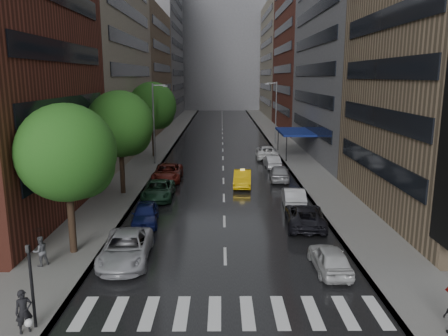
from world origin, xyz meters
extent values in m
plane|color=gray|center=(0.00, 0.00, 0.00)|extent=(220.00, 220.00, 0.00)
cube|color=black|center=(0.00, 50.00, 0.01)|extent=(14.00, 140.00, 0.01)
cube|color=gray|center=(-9.00, 50.00, 0.07)|extent=(4.00, 140.00, 0.15)
cube|color=gray|center=(9.00, 50.00, 0.07)|extent=(4.00, 140.00, 0.15)
cube|color=silver|center=(-6.10, -2.00, 0.01)|extent=(0.55, 2.80, 0.01)
cube|color=silver|center=(-4.70, -2.00, 0.01)|extent=(0.55, 2.80, 0.01)
cube|color=silver|center=(-3.30, -2.00, 0.01)|extent=(0.55, 2.80, 0.01)
cube|color=silver|center=(-1.90, -2.00, 0.01)|extent=(0.55, 2.80, 0.01)
cube|color=silver|center=(-0.50, -2.00, 0.01)|extent=(0.55, 2.80, 0.01)
cube|color=silver|center=(0.90, -2.00, 0.01)|extent=(0.55, 2.80, 0.01)
cube|color=silver|center=(2.30, -2.00, 0.01)|extent=(0.55, 2.80, 0.01)
cube|color=silver|center=(3.70, -2.00, 0.01)|extent=(0.55, 2.80, 0.01)
cube|color=silver|center=(5.10, -2.00, 0.01)|extent=(0.55, 2.80, 0.01)
cube|color=silver|center=(6.50, -2.00, 0.01)|extent=(0.55, 2.80, 0.01)
cube|color=maroon|center=(-15.00, 12.00, 13.00)|extent=(8.00, 20.00, 26.00)
cube|color=gray|center=(-15.00, 36.00, 17.00)|extent=(8.00, 28.00, 34.00)
cube|color=#937A5B|center=(-15.00, 64.00, 11.00)|extent=(8.00, 28.00, 22.00)
cube|color=slate|center=(-15.00, 94.00, 19.00)|extent=(8.00, 32.00, 38.00)
cube|color=slate|center=(15.00, 36.00, 12.00)|extent=(8.00, 28.00, 24.00)
cube|color=maroon|center=(15.00, 64.00, 18.00)|extent=(8.00, 28.00, 36.00)
cube|color=gray|center=(15.00, 94.00, 14.00)|extent=(8.00, 32.00, 28.00)
cube|color=slate|center=(0.00, 118.00, 16.00)|extent=(40.00, 14.00, 32.00)
cylinder|color=#382619|center=(-8.60, 4.35, 2.35)|extent=(0.40, 0.40, 4.69)
sphere|color=#1E5116|center=(-8.60, 4.35, 5.86)|extent=(5.36, 5.36, 5.36)
cylinder|color=#382619|center=(-8.60, 17.15, 2.42)|extent=(0.40, 0.40, 4.84)
sphere|color=#1E5116|center=(-8.60, 17.15, 6.05)|extent=(5.53, 5.53, 5.53)
cylinder|color=#382619|center=(-8.60, 34.75, 2.55)|extent=(0.40, 0.40, 5.10)
sphere|color=#1E5116|center=(-8.60, 34.75, 6.38)|extent=(5.83, 5.83, 5.83)
imported|color=#DFA80B|center=(1.73, 19.93, 0.74)|extent=(1.85, 4.58, 1.48)
imported|color=#A8A8AD|center=(-5.40, 3.33, 0.76)|extent=(2.84, 5.64, 1.53)
imported|color=#0E1545|center=(-5.40, 9.49, 0.73)|extent=(2.15, 4.43, 1.46)
imported|color=#1C3D29|center=(-5.40, 15.87, 0.73)|extent=(2.52, 5.29, 1.46)
imported|color=#5E1912|center=(-5.40, 22.18, 0.80)|extent=(2.70, 5.77, 1.60)
imported|color=silver|center=(5.40, 2.07, 0.69)|extent=(1.73, 4.11, 1.39)
imported|color=black|center=(5.40, 8.95, 0.74)|extent=(2.93, 5.54, 1.48)
imported|color=#AFB1B5|center=(5.40, 13.66, 0.75)|extent=(1.87, 4.64, 1.50)
imported|color=gray|center=(5.40, 22.11, 0.78)|extent=(2.26, 4.76, 1.57)
imported|color=#9F9FA4|center=(5.40, 28.27, 0.69)|extent=(1.64, 4.26, 1.39)
imported|color=silver|center=(5.40, 33.83, 0.78)|extent=(2.83, 5.74, 1.57)
imported|color=black|center=(-7.84, -3.62, 1.02)|extent=(0.76, 0.70, 1.75)
sphere|color=white|center=(-7.64, -3.72, 0.60)|extent=(0.32, 0.32, 0.32)
imported|color=#525357|center=(-9.68, 2.49, 0.96)|extent=(0.99, 0.98, 1.61)
imported|color=black|center=(-9.68, 2.49, 1.80)|extent=(0.96, 0.98, 0.88)
cylinder|color=black|center=(-7.60, -3.26, 1.75)|extent=(0.12, 0.12, 3.20)
imported|color=black|center=(-7.60, -3.26, 3.15)|extent=(0.18, 0.15, 0.90)
cylinder|color=gray|center=(-7.80, 30.00, 4.65)|extent=(0.18, 0.18, 9.00)
cube|color=gray|center=(-6.40, 30.00, 8.85)|extent=(0.50, 0.22, 0.16)
cylinder|color=gray|center=(7.80, 45.00, 4.65)|extent=(0.18, 0.18, 9.00)
cube|color=gray|center=(6.40, 45.00, 8.85)|extent=(0.50, 0.22, 0.16)
cube|color=navy|center=(9.00, 35.00, 3.15)|extent=(4.00, 8.00, 0.25)
cylinder|color=black|center=(7.40, 31.20, 1.65)|extent=(0.12, 0.12, 3.00)
cylinder|color=black|center=(7.40, 38.80, 1.65)|extent=(0.12, 0.12, 3.00)
camera|label=1|loc=(-0.21, -18.98, 9.90)|focal=35.00mm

